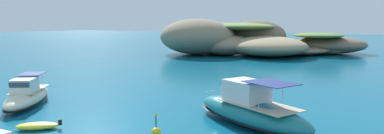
{
  "coord_description": "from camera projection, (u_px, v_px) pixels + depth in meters",
  "views": [
    {
      "loc": [
        11.31,
        -9.26,
        6.79
      ],
      "look_at": [
        -2.71,
        17.43,
        2.83
      ],
      "focal_mm": 32.26,
      "sensor_mm": 36.0,
      "label": 1
    }
  ],
  "objects": [
    {
      "name": "islet_large",
      "position": [
        230.0,
        39.0,
        73.78
      ],
      "size": [
        36.95,
        29.45,
        7.44
      ],
      "color": "#84755B",
      "rests_on": "ground"
    },
    {
      "name": "islet_small",
      "position": [
        313.0,
        46.0,
        74.17
      ],
      "size": [
        24.28,
        22.11,
        4.53
      ],
      "color": "#756651",
      "rests_on": "ground"
    },
    {
      "name": "motorboat_teal",
      "position": [
        250.0,
        111.0,
        22.68
      ],
      "size": [
        10.2,
        7.35,
        3.12
      ],
      "color": "#19727A",
      "rests_on": "ground"
    },
    {
      "name": "motorboat_cream",
      "position": [
        27.0,
        96.0,
        28.05
      ],
      "size": [
        6.26,
        7.77,
        2.44
      ],
      "color": "beige",
      "rests_on": "ground"
    },
    {
      "name": "dinghy_tender",
      "position": [
        37.0,
        126.0,
        21.9
      ],
      "size": [
        2.74,
        2.44,
        0.58
      ],
      "color": "yellow",
      "rests_on": "ground"
    },
    {
      "name": "channel_buoy",
      "position": [
        156.0,
        131.0,
        20.47
      ],
      "size": [
        0.56,
        0.56,
        1.48
      ],
      "color": "yellow",
      "rests_on": "ground"
    }
  ]
}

